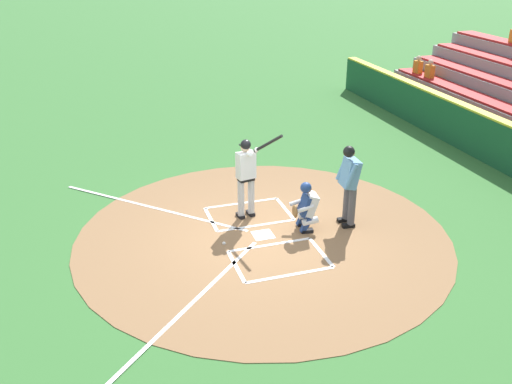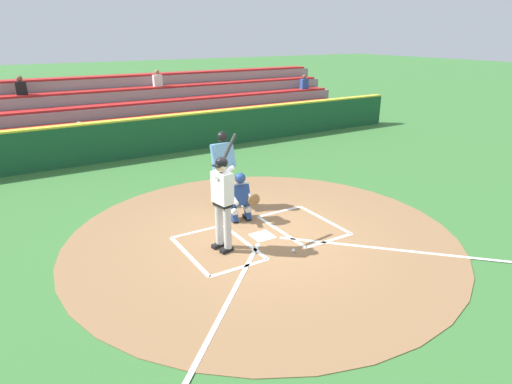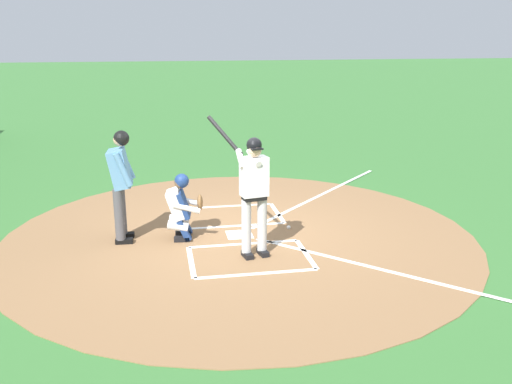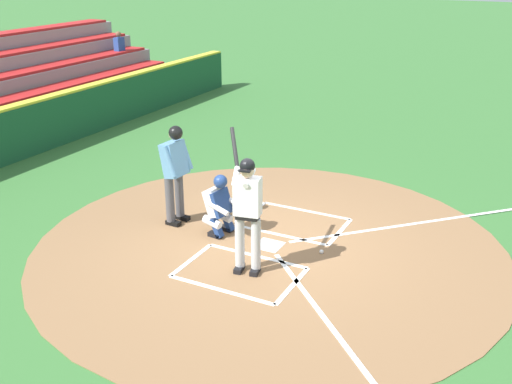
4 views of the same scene
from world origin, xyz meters
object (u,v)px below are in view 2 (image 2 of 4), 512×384
object	(u,v)px
plate_umpire	(222,164)
baseball	(293,251)
batter	(223,196)
catcher	(241,196)

from	to	relation	value
plate_umpire	baseball	xyz separation A→B (m)	(-0.05, 2.83, -1.04)
batter	baseball	distance (m)	1.72
plate_umpire	batter	bearing A→B (deg)	62.96
catcher	batter	bearing A→B (deg)	46.94
batter	plate_umpire	distance (m)	2.25
catcher	plate_umpire	size ratio (longest dim) A/B	0.61
plate_umpire	baseball	world-z (taller)	plate_umpire
batter	baseball	xyz separation A→B (m)	(-1.08, 0.83, -1.06)
batter	plate_umpire	world-z (taller)	batter
batter	catcher	world-z (taller)	batter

